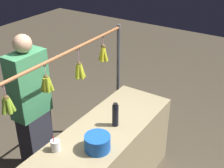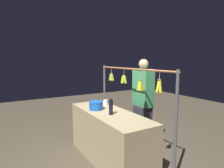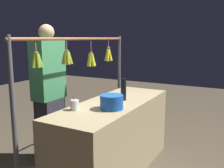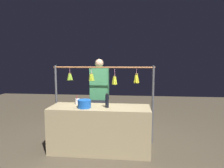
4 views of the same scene
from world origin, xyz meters
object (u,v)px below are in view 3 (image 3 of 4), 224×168
(blue_bucket, at_px, (112,102))
(vendor_person, at_px, (49,96))
(water_bottle, at_px, (123,90))
(drink_cup, at_px, (75,105))

(blue_bucket, bearing_deg, vendor_person, -96.98)
(water_bottle, height_order, blue_bucket, water_bottle)
(blue_bucket, height_order, drink_cup, drink_cup)
(blue_bucket, bearing_deg, drink_cup, -55.28)
(water_bottle, xyz_separation_m, drink_cup, (0.62, -0.24, -0.07))
(drink_cup, relative_size, vendor_person, 0.10)
(water_bottle, relative_size, vendor_person, 0.15)
(water_bottle, bearing_deg, drink_cup, -21.53)
(water_bottle, distance_m, blue_bucket, 0.41)
(water_bottle, relative_size, blue_bucket, 1.09)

